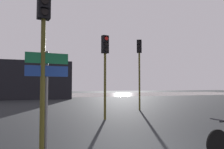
% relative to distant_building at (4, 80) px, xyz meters
% --- Properties ---
extents(water_strip, '(80.00, 16.00, 0.01)m').
position_rel_distant_building_xyz_m(water_strip, '(6.66, 10.00, -2.34)').
color(water_strip, '#9E937F').
rests_on(water_strip, ground).
extents(distant_building, '(15.74, 4.00, 4.68)m').
position_rel_distant_building_xyz_m(distant_building, '(0.00, 0.00, 0.00)').
color(distant_building, black).
rests_on(distant_building, ground).
extents(traffic_light_center, '(0.37, 0.39, 4.21)m').
position_rel_distant_building_xyz_m(traffic_light_center, '(7.10, -18.74, 0.60)').
color(traffic_light_center, '#4C4719').
rests_on(traffic_light_center, ground).
extents(traffic_light_near_left, '(0.36, 0.38, 4.34)m').
position_rel_distant_building_xyz_m(traffic_light_near_left, '(4.04, -23.24, 0.68)').
color(traffic_light_near_left, '#4C4719').
rests_on(traffic_light_near_left, ground).
extents(traffic_light_far_right, '(0.40, 0.42, 4.86)m').
position_rel_distant_building_xyz_m(traffic_light_far_right, '(10.54, -15.55, 1.02)').
color(traffic_light_far_right, '#4C4719').
rests_on(traffic_light_far_right, ground).
extents(direction_sign_post, '(1.10, 0.17, 2.60)m').
position_rel_distant_building_xyz_m(direction_sign_post, '(4.15, -23.21, -0.54)').
color(direction_sign_post, slate).
rests_on(direction_sign_post, ground).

